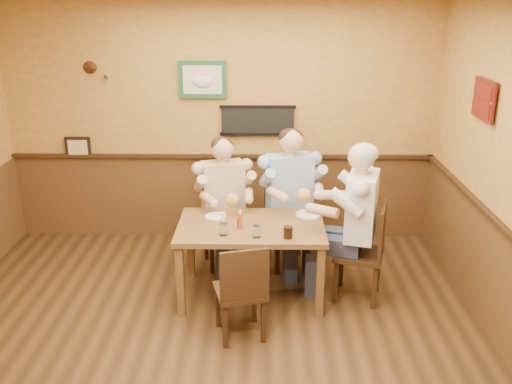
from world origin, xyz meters
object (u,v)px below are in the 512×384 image
water_glass_left (224,229)px  diner_tan_shirt (223,209)px  water_glass_mid (257,231)px  hot_sauce_bottle (240,220)px  chair_back_left (224,226)px  diner_white_elder (360,231)px  cola_tumbler (288,232)px  diner_blue_polo (289,206)px  dining_table (251,234)px  chair_back_right (289,223)px  chair_right_end (359,251)px  chair_near_side (240,289)px  salt_shaker (223,217)px  pepper_shaker (239,223)px

water_glass_left → diner_tan_shirt: bearing=94.2°
diner_tan_shirt → water_glass_mid: size_ratio=11.55×
water_glass_mid → hot_sauce_bottle: hot_sauce_bottle is taller
chair_back_left → diner_white_elder: bearing=-43.7°
water_glass_left → cola_tumbler: 0.59m
diner_blue_polo → diner_white_elder: (0.65, -0.72, 0.01)m
dining_table → chair_back_right: size_ratio=1.45×
diner_white_elder → chair_back_left: bearing=-102.1°
chair_right_end → diner_tan_shirt: size_ratio=0.76×
diner_blue_polo → water_glass_mid: bearing=-123.6°
diner_blue_polo → hot_sauce_bottle: bearing=-137.1°
chair_back_left → water_glass_mid: 1.10m
water_glass_left → cola_tumbler: (0.59, -0.06, -0.00)m
cola_tumbler → hot_sauce_bottle: size_ratio=0.67×
chair_right_end → dining_table: bearing=-76.1°
water_glass_left → water_glass_mid: same height
dining_table → chair_near_side: size_ratio=1.57×
chair_right_end → chair_back_right: bearing=-122.4°
diner_blue_polo → chair_back_left: bearing=165.8°
water_glass_left → hot_sauce_bottle: (0.15, 0.16, 0.03)m
chair_near_side → water_glass_left: size_ratio=7.98×
dining_table → water_glass_mid: bearing=-78.3°
diner_blue_polo → hot_sauce_bottle: diner_blue_polo is taller
dining_table → chair_right_end: bearing=-1.8°
diner_tan_shirt → chair_near_side: bearing=-96.4°
water_glass_mid → hot_sauce_bottle: (-0.16, 0.20, 0.03)m
chair_back_left → dining_table: bearing=-81.3°
hot_sauce_bottle → salt_shaker: hot_sauce_bottle is taller
diner_tan_shirt → water_glass_left: (0.07, -0.93, 0.16)m
hot_sauce_bottle → salt_shaker: (-0.17, 0.17, -0.04)m
pepper_shaker → hot_sauce_bottle: bearing=-40.1°
diner_tan_shirt → cola_tumbler: (0.66, -0.99, 0.16)m
dining_table → water_glass_mid: size_ratio=12.50×
chair_right_end → chair_back_left: bearing=-102.1°
diner_white_elder → hot_sauce_bottle: bearing=-71.5°
diner_blue_polo → water_glass_left: diner_blue_polo is taller
chair_back_right → chair_right_end: size_ratio=0.98×
diner_blue_polo → diner_white_elder: diner_white_elder is taller
diner_tan_shirt → diner_white_elder: 1.53m
chair_back_right → cola_tumbler: chair_back_right is taller
salt_shaker → pepper_shaker: same height
dining_table → diner_white_elder: diner_white_elder is taller
diner_tan_shirt → diner_blue_polo: diner_blue_polo is taller
chair_right_end → diner_white_elder: (0.00, 0.00, 0.21)m
chair_back_left → chair_near_side: (0.23, -1.39, -0.01)m
chair_near_side → hot_sauce_bottle: 0.73m
hot_sauce_bottle → cola_tumbler: bearing=-26.4°
pepper_shaker → diner_white_elder: bearing=2.5°
pepper_shaker → water_glass_mid: bearing=-51.0°
diner_white_elder → chair_right_end: bearing=180.0°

